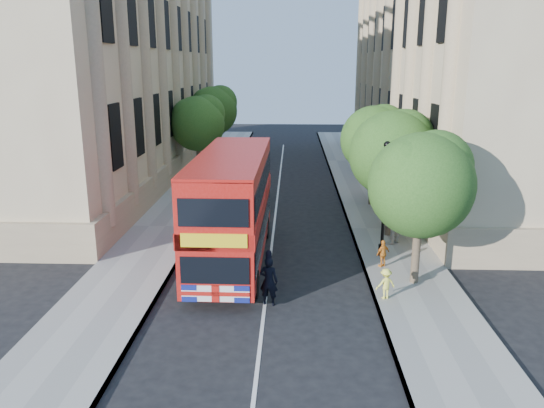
# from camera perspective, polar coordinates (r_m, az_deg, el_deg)

# --- Properties ---
(ground) EXTENTS (120.00, 120.00, 0.00)m
(ground) POSITION_cam_1_polar(r_m,az_deg,el_deg) (18.70, -0.94, -12.08)
(ground) COLOR black
(ground) RESTS_ON ground
(pavement_right) EXTENTS (3.50, 80.00, 0.12)m
(pavement_right) POSITION_cam_1_polar(r_m,az_deg,el_deg) (28.35, 11.88, -2.71)
(pavement_right) COLOR gray
(pavement_right) RESTS_ON ground
(pavement_left) EXTENTS (3.50, 80.00, 0.12)m
(pavement_left) POSITION_cam_1_polar(r_m,az_deg,el_deg) (28.73, -11.38, -2.45)
(pavement_left) COLOR gray
(pavement_left) RESTS_ON ground
(building_right) EXTENTS (12.00, 38.00, 18.00)m
(building_right) POSITION_cam_1_polar(r_m,az_deg,el_deg) (42.63, 20.46, 14.70)
(building_right) COLOR tan
(building_right) RESTS_ON ground
(building_left) EXTENTS (12.00, 38.00, 18.00)m
(building_left) POSITION_cam_1_polar(r_m,az_deg,el_deg) (43.23, -18.37, 14.87)
(building_left) COLOR tan
(building_left) RESTS_ON ground
(tree_right_near) EXTENTS (4.00, 4.00, 6.08)m
(tree_right_near) POSITION_cam_1_polar(r_m,az_deg,el_deg) (20.71, 15.86, 2.53)
(tree_right_near) COLOR #473828
(tree_right_near) RESTS_ON ground
(tree_right_mid) EXTENTS (4.20, 4.20, 6.37)m
(tree_right_mid) POSITION_cam_1_polar(r_m,az_deg,el_deg) (26.44, 12.93, 5.75)
(tree_right_mid) COLOR #473828
(tree_right_mid) RESTS_ON ground
(tree_right_far) EXTENTS (4.00, 4.00, 6.15)m
(tree_right_far) POSITION_cam_1_polar(r_m,az_deg,el_deg) (32.32, 11.00, 7.22)
(tree_right_far) COLOR #473828
(tree_right_far) RESTS_ON ground
(tree_left_far) EXTENTS (4.00, 4.00, 6.30)m
(tree_left_far) POSITION_cam_1_polar(r_m,az_deg,el_deg) (39.49, -7.96, 8.90)
(tree_left_far) COLOR #473828
(tree_left_far) RESTS_ON ground
(tree_left_back) EXTENTS (4.20, 4.20, 6.65)m
(tree_left_back) POSITION_cam_1_polar(r_m,az_deg,el_deg) (47.33, -6.28, 10.24)
(tree_left_back) COLOR #473828
(tree_left_back) RESTS_ON ground
(lamp_post) EXTENTS (0.32, 0.32, 5.16)m
(lamp_post) POSITION_cam_1_polar(r_m,az_deg,el_deg) (23.76, 11.97, 0.02)
(lamp_post) COLOR black
(lamp_post) RESTS_ON pavement_right
(double_decker_bus) EXTENTS (2.85, 10.27, 4.73)m
(double_decker_bus) POSITION_cam_1_polar(r_m,az_deg,el_deg) (22.76, -4.28, -0.08)
(double_decker_bus) COLOR #A6110B
(double_decker_bus) RESTS_ON ground
(box_van) EXTENTS (1.94, 4.63, 2.63)m
(box_van) POSITION_cam_1_polar(r_m,az_deg,el_deg) (32.70, -2.66, 2.18)
(box_van) COLOR black
(box_van) RESTS_ON ground
(police_constable) EXTENTS (0.74, 0.56, 1.83)m
(police_constable) POSITION_cam_1_polar(r_m,az_deg,el_deg) (19.21, -0.36, -8.29)
(police_constable) COLOR black
(police_constable) RESTS_ON ground
(woman_pedestrian) EXTENTS (1.15, 1.12, 1.86)m
(woman_pedestrian) POSITION_cam_1_polar(r_m,az_deg,el_deg) (25.83, 12.73, -2.19)
(woman_pedestrian) COLOR silver
(woman_pedestrian) RESTS_ON pavement_right
(child_a) EXTENTS (0.73, 0.62, 1.17)m
(child_a) POSITION_cam_1_polar(r_m,az_deg,el_deg) (22.96, 11.85, -5.23)
(child_a) COLOR orange
(child_a) RESTS_ON pavement_right
(child_b) EXTENTS (0.84, 0.65, 1.15)m
(child_b) POSITION_cam_1_polar(r_m,az_deg,el_deg) (19.98, 12.12, -8.38)
(child_b) COLOR #F4F253
(child_b) RESTS_ON pavement_right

